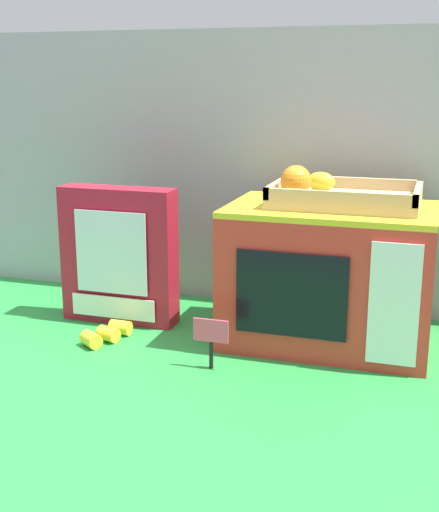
{
  "coord_description": "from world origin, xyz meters",
  "views": [
    {
      "loc": [
        0.38,
        -1.38,
        0.55
      ],
      "look_at": [
        -0.07,
        0.01,
        0.17
      ],
      "focal_mm": 48.7,
      "sensor_mm": 36.0,
      "label": 1
    }
  ],
  "objects_px": {
    "food_groups_crate": "(338,195)",
    "cookie_set_box": "(118,256)",
    "price_sign": "(211,336)",
    "loose_toy_banana": "(107,334)",
    "toy_microwave": "(329,275)"
  },
  "relations": [
    {
      "from": "toy_microwave",
      "to": "loose_toy_banana",
      "type": "bearing_deg",
      "value": -161.83
    },
    {
      "from": "price_sign",
      "to": "loose_toy_banana",
      "type": "bearing_deg",
      "value": 165.15
    },
    {
      "from": "food_groups_crate",
      "to": "loose_toy_banana",
      "type": "distance_m",
      "value": 0.57
    },
    {
      "from": "toy_microwave",
      "to": "cookie_set_box",
      "type": "height_order",
      "value": "cookie_set_box"
    },
    {
      "from": "food_groups_crate",
      "to": "cookie_set_box",
      "type": "height_order",
      "value": "food_groups_crate"
    },
    {
      "from": "toy_microwave",
      "to": "cookie_set_box",
      "type": "bearing_deg",
      "value": -177.23
    },
    {
      "from": "food_groups_crate",
      "to": "cookie_set_box",
      "type": "xyz_separation_m",
      "value": [
        -0.48,
        -0.04,
        -0.16
      ]
    },
    {
      "from": "toy_microwave",
      "to": "loose_toy_banana",
      "type": "height_order",
      "value": "toy_microwave"
    },
    {
      "from": "cookie_set_box",
      "to": "loose_toy_banana",
      "type": "distance_m",
      "value": 0.19
    },
    {
      "from": "price_sign",
      "to": "loose_toy_banana",
      "type": "xyz_separation_m",
      "value": [
        -0.26,
        0.07,
        -0.05
      ]
    },
    {
      "from": "cookie_set_box",
      "to": "food_groups_crate",
      "type": "bearing_deg",
      "value": 4.75
    },
    {
      "from": "toy_microwave",
      "to": "loose_toy_banana",
      "type": "xyz_separation_m",
      "value": [
        -0.45,
        -0.15,
        -0.13
      ]
    },
    {
      "from": "price_sign",
      "to": "toy_microwave",
      "type": "bearing_deg",
      "value": 48.68
    },
    {
      "from": "loose_toy_banana",
      "to": "toy_microwave",
      "type": "bearing_deg",
      "value": 18.17
    },
    {
      "from": "price_sign",
      "to": "cookie_set_box",
      "type": "bearing_deg",
      "value": 146.17
    }
  ]
}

